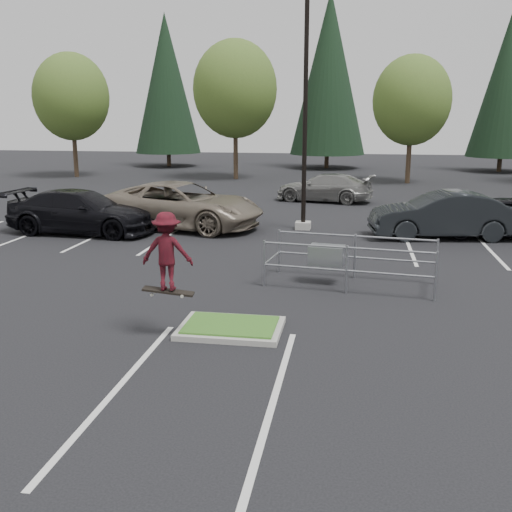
% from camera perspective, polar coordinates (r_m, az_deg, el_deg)
% --- Properties ---
extents(ground, '(120.00, 120.00, 0.00)m').
position_cam_1_polar(ground, '(13.06, -2.41, -7.14)').
color(ground, black).
rests_on(ground, ground).
extents(grass_median, '(2.20, 1.60, 0.16)m').
position_cam_1_polar(grass_median, '(13.03, -2.41, -6.82)').
color(grass_median, gray).
rests_on(grass_median, ground).
extents(stall_lines, '(22.62, 17.60, 0.01)m').
position_cam_1_polar(stall_lines, '(18.96, -2.69, -0.58)').
color(stall_lines, silver).
rests_on(stall_lines, ground).
extents(light_pole, '(0.70, 0.60, 10.12)m').
position_cam_1_polar(light_pole, '(24.05, 4.70, 13.31)').
color(light_pole, gray).
rests_on(light_pole, ground).
extents(decid_a, '(5.44, 5.44, 8.91)m').
position_cam_1_polar(decid_a, '(46.76, -17.15, 14.05)').
color(decid_a, '#38281C').
rests_on(decid_a, ground).
extents(decid_b, '(5.89, 5.89, 9.64)m').
position_cam_1_polar(decid_b, '(43.37, -2.00, 15.32)').
color(decid_b, '#38281C').
rests_on(decid_b, ground).
extents(decid_c, '(5.12, 5.12, 8.38)m').
position_cam_1_polar(decid_c, '(41.94, 14.60, 13.90)').
color(decid_c, '#38281C').
rests_on(decid_c, ground).
extents(conif_a, '(5.72, 5.72, 13.00)m').
position_cam_1_polar(conif_a, '(54.59, -8.53, 15.90)').
color(conif_a, '#38281C').
rests_on(conif_a, ground).
extents(conif_b, '(6.38, 6.38, 14.50)m').
position_cam_1_polar(conif_b, '(52.62, 6.96, 16.87)').
color(conif_b, '#38281C').
rests_on(conif_b, ground).
extents(conif_c, '(5.50, 5.50, 12.50)m').
position_cam_1_polar(conif_c, '(52.77, 22.78, 14.86)').
color(conif_c, '#38281C').
rests_on(conif_c, ground).
extents(cart_corral, '(4.69, 2.20, 1.28)m').
position_cam_1_polar(cart_corral, '(16.47, 7.28, 0.05)').
color(cart_corral, '#93959B').
rests_on(cart_corral, ground).
extents(skateboarder, '(1.09, 0.68, 1.75)m').
position_cam_1_polar(skateboarder, '(12.32, -8.48, 0.40)').
color(skateboarder, black).
rests_on(skateboarder, ground).
extents(car_l_tan, '(7.28, 4.49, 1.88)m').
position_cam_1_polar(car_l_tan, '(24.76, -7.21, 4.85)').
color(car_l_tan, '#7A6D5D').
rests_on(car_l_tan, ground).
extents(car_l_black, '(5.99, 2.76, 1.70)m').
position_cam_1_polar(car_l_black, '(24.38, -16.34, 4.06)').
color(car_l_black, black).
rests_on(car_l_black, ground).
extents(car_r_charc, '(5.54, 2.57, 1.76)m').
position_cam_1_polar(car_r_charc, '(23.55, 17.35, 3.75)').
color(car_r_charc, black).
rests_on(car_r_charc, ground).
extents(car_r_black, '(4.77, 2.03, 1.61)m').
position_cam_1_polar(car_r_black, '(24.38, 22.30, 3.49)').
color(car_r_black, black).
rests_on(car_r_black, ground).
extents(car_far_silver, '(5.44, 3.09, 1.48)m').
position_cam_1_polar(car_far_silver, '(32.32, 6.63, 6.49)').
color(car_far_silver, gray).
rests_on(car_far_silver, ground).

